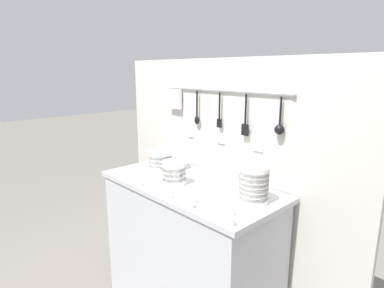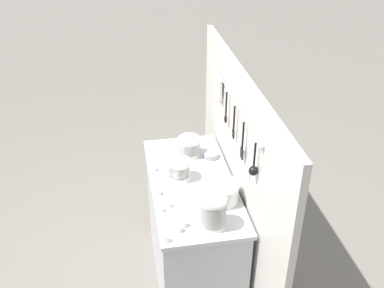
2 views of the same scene
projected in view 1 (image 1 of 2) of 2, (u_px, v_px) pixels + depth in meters
name	position (u px, v px, depth m)	size (l,w,h in m)	color
counter	(189.00, 249.00, 2.10)	(1.18, 0.56, 0.92)	#ADAFB5
back_wall	(222.00, 182.00, 2.23)	(1.98, 0.09, 1.69)	#BCB7AD
bowl_stack_back_corner	(160.00, 160.00, 2.24)	(0.16, 0.16, 0.14)	silver
bowl_stack_short_front	(174.00, 173.00, 1.97)	(0.15, 0.15, 0.15)	silver
bowl_stack_nested_right	(254.00, 184.00, 1.69)	(0.15, 0.15, 0.20)	silver
plate_stack	(232.00, 177.00, 1.92)	(0.23, 0.23, 0.12)	silver
steel_mixing_bowl	(182.00, 165.00, 2.31)	(0.11, 0.11, 0.04)	#93969E
cup_edge_far	(140.00, 183.00, 1.96)	(0.04, 0.04, 0.04)	silver
cup_edge_near	(231.00, 222.00, 1.45)	(0.04, 0.04, 0.04)	silver
cup_centre	(191.00, 204.00, 1.64)	(0.04, 0.04, 0.04)	silver
cup_beside_plates	(193.00, 200.00, 1.70)	(0.04, 0.04, 0.04)	silver
cup_front_right	(203.00, 176.00, 2.07)	(0.04, 0.04, 0.04)	silver
cup_mid_row	(169.00, 195.00, 1.76)	(0.04, 0.04, 0.04)	silver
cup_back_right	(231.00, 212.00, 1.56)	(0.04, 0.04, 0.04)	silver
cup_by_caddy	(230.00, 194.00, 1.77)	(0.04, 0.04, 0.04)	silver
cup_back_left	(230.00, 207.00, 1.61)	(0.04, 0.04, 0.04)	silver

